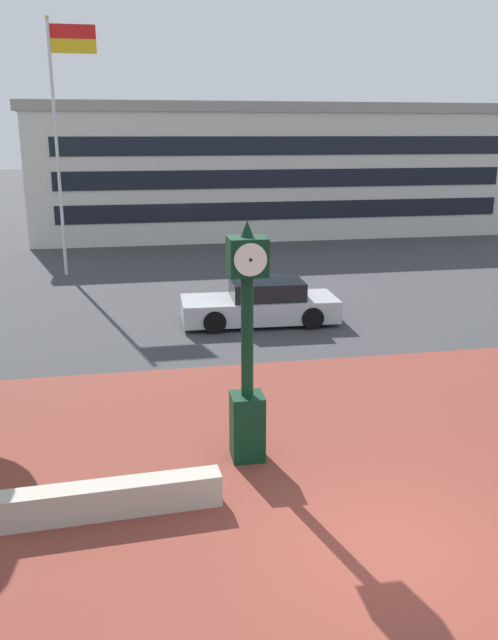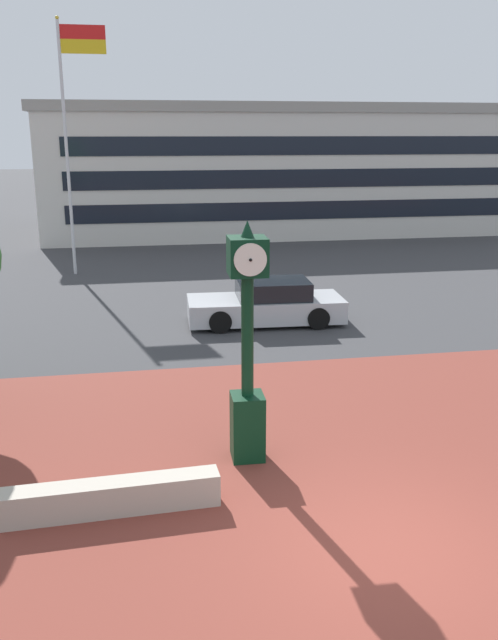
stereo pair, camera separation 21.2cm
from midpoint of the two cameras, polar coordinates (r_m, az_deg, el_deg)
name	(u,v)px [view 1 (the left image)]	position (r m, az deg, el deg)	size (l,w,h in m)	color
ground_plane	(394,552)	(9.61, 11.73, -18.89)	(200.00, 200.00, 0.00)	#38383A
plaza_brick_paving	(348,482)	(11.08, 7.97, -13.64)	(44.00, 11.72, 0.01)	brown
planter_wall	(113,499)	(10.28, -12.19, -14.77)	(3.20, 0.40, 0.50)	#ADA393
street_clock	(247,355)	(10.99, -0.71, -3.00)	(0.62, 0.73, 4.10)	black
car_street_mid	(261,304)	(19.44, 0.73, 1.38)	(4.59, 2.02, 1.28)	#B7BABF
flagpole_primary	(60,127)	(26.71, -16.11, 15.65)	(1.75, 0.14, 9.45)	silver
civic_building	(266,168)	(39.21, 1.27, 12.94)	(25.98, 10.79, 6.86)	beige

